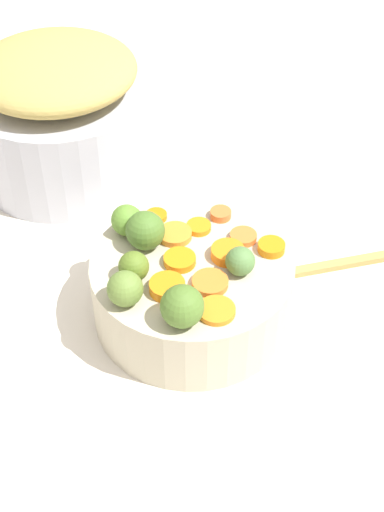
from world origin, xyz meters
The scene contains 21 objects.
tabletop centered at (0.00, 0.00, 0.01)m, with size 2.40×2.40×0.02m, color silver.
serving_bowl_carrots centered at (0.02, -0.01, 0.06)m, with size 0.22×0.22×0.08m, color #BBB399.
metal_pot centered at (0.32, 0.12, 0.08)m, with size 0.24×0.24×0.13m, color #B4B7C4.
stuffing_mound centered at (0.32, 0.12, 0.18)m, with size 0.21×0.21×0.06m, color tan.
carrot_slice_0 centered at (-0.05, -0.03, 0.10)m, with size 0.04×0.04×0.01m, color orange.
carrot_slice_1 centered at (0.07, -0.03, 0.10)m, with size 0.03×0.03×0.01m, color orange.
carrot_slice_2 centered at (0.10, 0.02, 0.10)m, with size 0.02×0.02×0.01m, color orange.
carrot_slice_3 centered at (0.06, 0.00, 0.10)m, with size 0.04×0.04×0.01m, color orange.
carrot_slice_4 centered at (0.02, -0.05, 0.11)m, with size 0.04×0.04×0.01m, color orange.
carrot_slice_5 centered at (-0.02, -0.03, 0.10)m, with size 0.04×0.04×0.01m, color orange.
carrot_slice_6 centered at (-0.02, 0.02, 0.11)m, with size 0.04×0.04×0.01m, color orange.
carrot_slice_7 centered at (0.05, -0.07, 0.10)m, with size 0.03×0.03×0.01m, color orange.
carrot_slice_8 centered at (0.09, -0.06, 0.11)m, with size 0.02×0.02×0.01m, color orange.
carrot_slice_9 centered at (0.03, -0.10, 0.11)m, with size 0.03×0.03×0.01m, color orange.
carrot_slice_10 centered at (0.02, 0.00, 0.11)m, with size 0.03×0.03×0.01m, color orange.
brussels_sprout_0 centered at (-0.06, 0.01, 0.12)m, with size 0.04×0.04×0.04m, color #4D712A.
brussels_sprout_1 centered at (0.01, 0.05, 0.12)m, with size 0.03×0.03×0.03m, color #547123.
brussels_sprout_2 centered at (0.06, 0.03, 0.12)m, with size 0.04×0.04×0.04m, color #486F29.
brussels_sprout_3 centered at (0.08, 0.05, 0.12)m, with size 0.04×0.04×0.04m, color #58872D.
brussels_sprout_4 centered at (-0.03, 0.06, 0.12)m, with size 0.04×0.04×0.04m, color olive.
brussels_sprout_5 centered at (0.00, -0.06, 0.12)m, with size 0.03×0.03×0.03m, color #517A3F.
Camera 1 is at (-0.54, 0.06, 0.65)m, focal length 51.62 mm.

